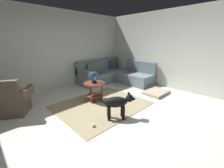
{
  "coord_description": "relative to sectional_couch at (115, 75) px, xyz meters",
  "views": [
    {
      "loc": [
        -2.12,
        -2.03,
        1.68
      ],
      "look_at": [
        0.45,
        0.6,
        0.55
      ],
      "focal_mm": 22.72,
      "sensor_mm": 36.0,
      "label": 1
    }
  ],
  "objects": [
    {
      "name": "sectional_couch",
      "position": [
        0.0,
        0.0,
        0.0
      ],
      "size": [
        2.2,
        2.25,
        0.88
      ],
      "color": "slate",
      "rests_on": "ground_plane"
    },
    {
      "name": "dog_toy_ball",
      "position": [
        -2.64,
        -2.01,
        -0.25
      ],
      "size": [
        0.08,
        0.08,
        0.08
      ],
      "primitive_type": "sphere",
      "color": "silver",
      "rests_on": "ground_plane"
    },
    {
      "name": "ground_plane",
      "position": [
        -1.99,
        -2.02,
        -0.34
      ],
      "size": [
        6.0,
        6.0,
        0.1
      ],
      "primitive_type": "cube",
      "color": "silver"
    },
    {
      "name": "dog_bed_mat",
      "position": [
        -0.01,
        -1.94,
        -0.24
      ],
      "size": [
        0.8,
        0.6,
        0.09
      ],
      "primitive_type": "cube",
      "color": "#B2A38E",
      "rests_on": "ground_plane"
    },
    {
      "name": "area_rug",
      "position": [
        -1.84,
        -1.32,
        -0.28
      ],
      "size": [
        2.3,
        1.9,
        0.01
      ],
      "primitive_type": "cube",
      "color": "tan",
      "rests_on": "ground_plane"
    },
    {
      "name": "wall_right",
      "position": [
        0.95,
        -2.02,
        1.06
      ],
      "size": [
        0.12,
        6.0,
        2.7
      ],
      "primitive_type": "cube",
      "color": "silver",
      "rests_on": "ground_plane"
    },
    {
      "name": "armchair",
      "position": [
        -3.66,
        -0.25,
        0.03
      ],
      "size": [
        1.0,
        0.94,
        0.88
      ],
      "rotation": [
        0.0,
        0.0,
        -0.57
      ],
      "color": "brown",
      "rests_on": "ground_plane"
    },
    {
      "name": "side_table",
      "position": [
        -1.79,
        -0.97,
        0.13
      ],
      "size": [
        0.6,
        0.6,
        0.54
      ],
      "color": "brown",
      "rests_on": "ground_plane"
    },
    {
      "name": "wall_back",
      "position": [
        -1.99,
        0.92,
        1.06
      ],
      "size": [
        6.0,
        0.12,
        2.7
      ],
      "primitive_type": "cube",
      "color": "silver",
      "rests_on": "ground_plane"
    },
    {
      "name": "torus_sculpture",
      "position": [
        -1.79,
        -0.97,
        0.42
      ],
      "size": [
        0.28,
        0.08,
        0.33
      ],
      "color": "black",
      "rests_on": "side_table"
    },
    {
      "name": "dog",
      "position": [
        -2.04,
        -2.12,
        0.09
      ],
      "size": [
        0.71,
        0.55,
        0.63
      ],
      "rotation": [
        0.0,
        0.0,
        4.07
      ],
      "color": "black",
      "rests_on": "ground_plane"
    }
  ]
}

